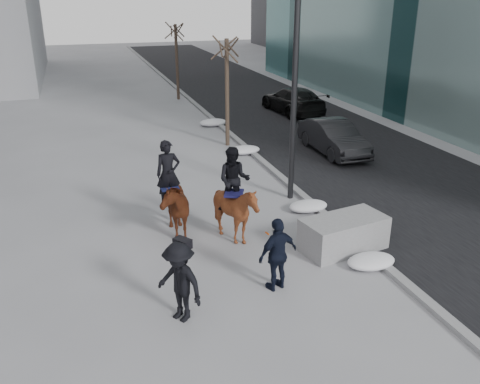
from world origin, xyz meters
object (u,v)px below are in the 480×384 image
object	(u,v)px
mounted_left	(171,201)
car_near	(333,137)
planter	(344,234)
mounted_right	(235,205)

from	to	relation	value
mounted_left	car_near	bearing A→B (deg)	34.86
planter	mounted_left	xyz separation A→B (m)	(-4.15, 2.28, 0.56)
car_near	planter	bearing A→B (deg)	-115.70
planter	mounted_left	distance (m)	4.76
car_near	mounted_left	xyz separation A→B (m)	(-7.94, -5.53, 0.31)
car_near	mounted_left	world-z (taller)	mounted_left
car_near	mounted_left	bearing A→B (deg)	-144.93
mounted_right	car_near	bearing A→B (deg)	45.42
planter	car_near	world-z (taller)	car_near
mounted_left	mounted_right	xyz separation A→B (m)	(1.59, -0.92, 0.05)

